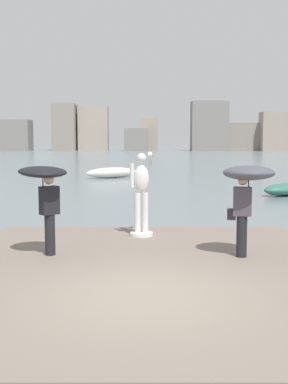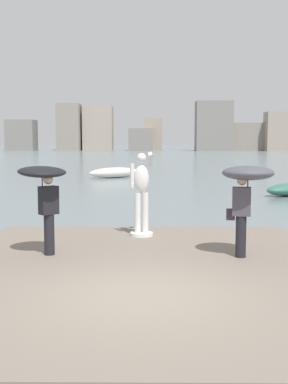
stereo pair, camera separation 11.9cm
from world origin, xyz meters
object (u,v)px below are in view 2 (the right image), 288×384
Objects in this scene: onlooker_left at (44,185)px; boat_far at (115,173)px; onlooker_right at (246,183)px; statue_white_figure at (142,195)px.

onlooker_left reaches higher than boat_far.
onlooker_right is 27.40m from boat_far.
boat_far is at bearing 95.41° from statue_white_figure.
boat_far is (-4.54, 26.98, -1.58)m from onlooker_right.
onlooker_right is (2.21, -2.36, 0.51)m from statue_white_figure.
onlooker_right reaches higher than boat_far.
onlooker_left is 26.89m from boat_far.
onlooker_right is (4.24, -0.14, 0.06)m from onlooker_left.
statue_white_figure is at bearing -84.59° from boat_far.
statue_white_figure is at bearing 133.20° from onlooker_right.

